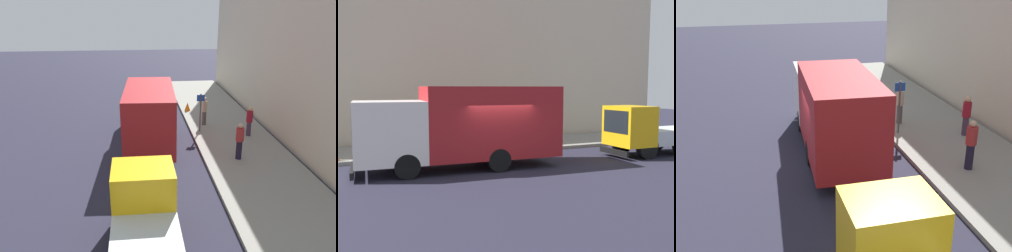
{
  "view_description": "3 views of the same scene",
  "coord_description": "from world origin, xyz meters",
  "views": [
    {
      "loc": [
        -0.11,
        -15.61,
        6.96
      ],
      "look_at": [
        1.42,
        -0.54,
        1.39
      ],
      "focal_mm": 35.24,
      "sensor_mm": 36.0,
      "label": 1
    },
    {
      "loc": [
        -13.34,
        5.42,
        3.12
      ],
      "look_at": [
        1.25,
        -1.01,
        1.52
      ],
      "focal_mm": 40.41,
      "sensor_mm": 36.0,
      "label": 2
    },
    {
      "loc": [
        -2.65,
        -13.34,
        6.6
      ],
      "look_at": [
        0.64,
        -0.32,
        1.48
      ],
      "focal_mm": 44.53,
      "sensor_mm": 36.0,
      "label": 3
    }
  ],
  "objects": [
    {
      "name": "pedestrian_walking",
      "position": [
        3.95,
        2.82,
        1.07
      ],
      "size": [
        0.47,
        0.47,
        1.7
      ],
      "rotation": [
        0.0,
        0.0,
        0.7
      ],
      "color": "#524843",
      "rests_on": "sidewalk"
    },
    {
      "name": "sidewalk",
      "position": [
        5.18,
        0.0,
        0.08
      ],
      "size": [
        4.36,
        30.0,
        0.16
      ],
      "primitive_type": "cube",
      "color": "gray",
      "rests_on": "ground"
    },
    {
      "name": "pedestrian_standing",
      "position": [
        6.03,
        0.83,
        1.03
      ],
      "size": [
        0.4,
        0.4,
        1.64
      ],
      "rotation": [
        0.0,
        0.0,
        1.38
      ],
      "color": "#413147",
      "rests_on": "sidewalk"
    },
    {
      "name": "street_sign_post",
      "position": [
        3.49,
        1.76,
        1.48
      ],
      "size": [
        0.44,
        0.08,
        2.21
      ],
      "color": "#4C5156",
      "rests_on": "sidewalk"
    },
    {
      "name": "large_utility_truck",
      "position": [
        0.61,
        1.07,
        1.71
      ],
      "size": [
        2.78,
        7.91,
        3.19
      ],
      "rotation": [
        0.0,
        0.0,
        -0.06
      ],
      "color": "white",
      "rests_on": "ground"
    },
    {
      "name": "traffic_cone_orange",
      "position": [
        3.39,
        5.71,
        0.44
      ],
      "size": [
        0.4,
        0.4,
        0.57
      ],
      "primitive_type": "cone",
      "color": "orange",
      "rests_on": "sidewalk"
    },
    {
      "name": "ground",
      "position": [
        0.0,
        0.0,
        0.0
      ],
      "size": [
        80.0,
        80.0,
        0.0
      ],
      "primitive_type": "plane",
      "color": "#242333"
    },
    {
      "name": "pedestrian_third",
      "position": [
        4.61,
        -1.97,
        1.09
      ],
      "size": [
        0.4,
        0.4,
        1.76
      ],
      "rotation": [
        0.0,
        0.0,
        4.63
      ],
      "color": "black",
      "rests_on": "sidewalk"
    }
  ]
}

